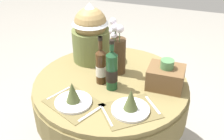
{
  "coord_description": "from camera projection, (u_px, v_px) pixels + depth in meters",
  "views": [
    {
      "loc": [
        0.55,
        -1.58,
        1.86
      ],
      "look_at": [
        0.0,
        0.03,
        0.83
      ],
      "focal_mm": 44.52,
      "sensor_mm": 36.0,
      "label": 1
    }
  ],
  "objects": [
    {
      "name": "dining_table",
      "position": [
        111.0,
        99.0,
        2.09
      ],
      "size": [
        1.13,
        1.13,
        0.75
      ],
      "color": "olive",
      "rests_on": "ground"
    },
    {
      "name": "gift_tub_back_left",
      "position": [
        91.0,
        31.0,
        2.16
      ],
      "size": [
        0.3,
        0.3,
        0.48
      ],
      "color": "olive",
      "rests_on": "dining_table"
    },
    {
      "name": "wine_bottle_centre",
      "position": [
        112.0,
        70.0,
        1.86
      ],
      "size": [
        0.08,
        0.08,
        0.37
      ],
      "color": "#194223",
      "rests_on": "dining_table"
    },
    {
      "name": "place_setting_right",
      "position": [
        131.0,
        105.0,
        1.7
      ],
      "size": [
        0.43,
        0.42,
        0.16
      ],
      "color": "brown",
      "rests_on": "dining_table"
    },
    {
      "name": "place_setting_left",
      "position": [
        73.0,
        98.0,
        1.76
      ],
      "size": [
        0.42,
        0.38,
        0.16
      ],
      "color": "brown",
      "rests_on": "dining_table"
    },
    {
      "name": "flower_vase",
      "position": [
        118.0,
        51.0,
        2.03
      ],
      "size": [
        0.14,
        0.13,
        0.43
      ],
      "color": "#47331E",
      "rests_on": "dining_table"
    },
    {
      "name": "woven_basket_side_right",
      "position": [
        166.0,
        77.0,
        1.91
      ],
      "size": [
        0.24,
        0.2,
        0.21
      ],
      "color": "brown",
      "rests_on": "dining_table"
    },
    {
      "name": "wine_bottle_left",
      "position": [
        101.0,
        66.0,
        1.93
      ],
      "size": [
        0.07,
        0.07,
        0.36
      ],
      "color": "#422814",
      "rests_on": "dining_table"
    }
  ]
}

